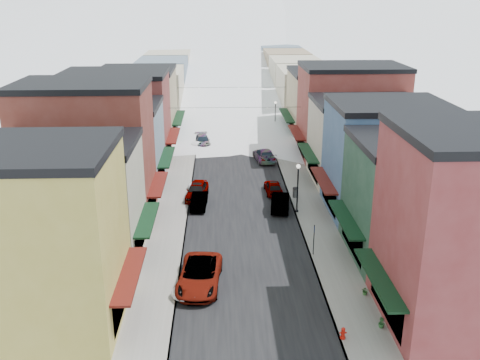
{
  "coord_description": "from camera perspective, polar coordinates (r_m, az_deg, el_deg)",
  "views": [
    {
      "loc": [
        -1.98,
        -25.32,
        19.54
      ],
      "look_at": [
        0.0,
        24.6,
        2.06
      ],
      "focal_mm": 40.0,
      "sensor_mm": 36.0,
      "label": 1
    }
  ],
  "objects": [
    {
      "name": "overhead_cables",
      "position": [
        74.06,
        -0.71,
        8.9
      ],
      "size": [
        16.4,
        15.04,
        0.04
      ],
      "color": "black",
      "rests_on": "ground"
    },
    {
      "name": "planter_far",
      "position": [
        34.95,
        14.86,
        -14.5
      ],
      "size": [
        0.51,
        0.51,
        0.67
      ],
      "primitive_type": "imported",
      "rotation": [
        0.0,
        0.0,
        0.5
      ],
      "color": "#2E652F",
      "rests_on": "sidewalk_right"
    },
    {
      "name": "streetlamp_near",
      "position": [
        49.57,
        6.19,
        -0.22
      ],
      "size": [
        0.39,
        0.39,
        4.66
      ],
      "color": "black",
      "rests_on": "sidewalk_right"
    },
    {
      "name": "snow_pile_near",
      "position": [
        37.07,
        -5.63,
        -11.83
      ],
      "size": [
        2.2,
        2.55,
        0.93
      ],
      "color": "white",
      "rests_on": "ground"
    },
    {
      "name": "distant_blocks",
      "position": [
        109.45,
        -1.23,
        11.11
      ],
      "size": [
        34.0,
        55.0,
        8.0
      ],
      "color": "gray",
      "rests_on": "ground"
    },
    {
      "name": "bldg_r_brick_far",
      "position": [
        67.74,
        11.68,
        7.14
      ],
      "size": [
        13.3,
        9.2,
        11.5
      ],
      "color": "maroon",
      "rests_on": "ground"
    },
    {
      "name": "snow_pile_mid",
      "position": [
        56.27,
        -4.48,
        -0.62
      ],
      "size": [
        2.17,
        2.53,
        0.92
      ],
      "color": "white",
      "rests_on": "ground"
    },
    {
      "name": "car_dark_hatch",
      "position": [
        51.57,
        -4.39,
        -2.24
      ],
      "size": [
        1.64,
        4.15,
        1.34
      ],
      "primitive_type": "imported",
      "rotation": [
        0.0,
        0.0,
        -0.05
      ],
      "color": "black",
      "rests_on": "ground"
    },
    {
      "name": "bldg_l_brick_near",
      "position": [
        49.12,
        -16.0,
        2.83
      ],
      "size": [
        12.3,
        8.2,
        12.5
      ],
      "color": "maroon",
      "rests_on": "ground"
    },
    {
      "name": "bldg_r_tan",
      "position": [
        77.28,
        9.18,
        8.01
      ],
      "size": [
        11.3,
        11.2,
        9.5
      ],
      "color": "tan",
      "rests_on": "ground"
    },
    {
      "name": "trash_can",
      "position": [
        53.93,
        5.93,
        -1.32
      ],
      "size": [
        0.59,
        0.59,
        1.0
      ],
      "color": "slate",
      "rests_on": "sidewalk_right"
    },
    {
      "name": "car_silver_wagon",
      "position": [
        72.64,
        -4.03,
        4.2
      ],
      "size": [
        2.47,
        5.04,
        1.41
      ],
      "primitive_type": "imported",
      "rotation": [
        0.0,
        0.0,
        0.1
      ],
      "color": "gray",
      "rests_on": "ground"
    },
    {
      "name": "planter_near",
      "position": [
        38.02,
        13.23,
        -11.45
      ],
      "size": [
        0.64,
        0.59,
        0.58
      ],
      "primitive_type": "imported",
      "rotation": [
        0.0,
        0.0,
        -0.34
      ],
      "color": "#387032",
      "rests_on": "sidewalk_right"
    },
    {
      "name": "curb_right",
      "position": [
        87.79,
        2.39,
        6.45
      ],
      "size": [
        0.1,
        160.0,
        0.15
      ],
      "primitive_type": "cube",
      "color": "slate",
      "rests_on": "ground"
    },
    {
      "name": "car_silver_sedan",
      "position": [
        53.86,
        -4.6,
        -1.12
      ],
      "size": [
        2.51,
        5.01,
        1.64
      ],
      "primitive_type": "imported",
      "rotation": [
        0.0,
        0.0,
        -0.12
      ],
      "color": "#93959B",
      "rests_on": "ground"
    },
    {
      "name": "bldg_l_tan",
      "position": [
        75.58,
        -10.86,
        7.85
      ],
      "size": [
        11.3,
        11.2,
        10.0
      ],
      "color": "#9D8B67",
      "rests_on": "ground"
    },
    {
      "name": "fire_hydrant",
      "position": [
        33.51,
        10.93,
        -15.76
      ],
      "size": [
        0.43,
        0.33,
        0.74
      ],
      "color": "red",
      "rests_on": "sidewalk_right"
    },
    {
      "name": "road",
      "position": [
        87.55,
        -0.92,
        6.38
      ],
      "size": [
        10.0,
        160.0,
        0.01
      ],
      "primitive_type": "cube",
      "color": "black",
      "rests_on": "ground"
    },
    {
      "name": "car_green_sedan",
      "position": [
        51.16,
        4.33,
        -2.29
      ],
      "size": [
        2.28,
        4.92,
        1.56
      ],
      "primitive_type": "imported",
      "rotation": [
        0.0,
        0.0,
        3.01
      ],
      "color": "black",
      "rests_on": "ground"
    },
    {
      "name": "ground",
      "position": [
        32.04,
        1.83,
        -18.3
      ],
      "size": [
        600.0,
        600.0,
        0.0
      ],
      "primitive_type": "plane",
      "color": "gray",
      "rests_on": "ground"
    },
    {
      "name": "streetlamp_far",
      "position": [
        79.35,
        3.79,
        7.2
      ],
      "size": [
        0.37,
        0.37,
        4.51
      ],
      "color": "black",
      "rests_on": "sidewalk_right"
    },
    {
      "name": "mountain_ridge",
      "position": [
        303.05,
        -5.87,
        18.2
      ],
      "size": [
        670.0,
        340.0,
        34.0
      ],
      "color": "silver",
      "rests_on": "ground"
    },
    {
      "name": "sidewalk_left",
      "position": [
        87.64,
        -5.27,
        6.36
      ],
      "size": [
        3.2,
        160.0,
        0.15
      ],
      "primitive_type": "cube",
      "color": "gray",
      "rests_on": "ground"
    },
    {
      "name": "bldg_l_grayblue",
      "position": [
        57.47,
        -13.46,
        3.58
      ],
      "size": [
        11.3,
        9.2,
        9.0
      ],
      "color": "gray",
      "rests_on": "ground"
    },
    {
      "name": "bldg_r_blue",
      "position": [
        50.79,
        15.22,
        2.26
      ],
      "size": [
        11.3,
        9.2,
        10.5
      ],
      "color": "#3A5983",
      "rests_on": "ground"
    },
    {
      "name": "car_lane_white",
      "position": [
        102.7,
        -0.36,
        8.73
      ],
      "size": [
        2.5,
        5.35,
        1.48
      ],
      "primitive_type": "imported",
      "rotation": [
        0.0,
        0.0,
        3.13
      ],
      "color": "#BBBBBD",
      "rests_on": "ground"
    },
    {
      "name": "bldg_r_green",
      "position": [
        42.91,
        18.6,
        -1.93
      ],
      "size": [
        11.3,
        9.2,
        9.5
      ],
      "color": "#1E402E",
      "rests_on": "ground"
    },
    {
      "name": "car_white_suv",
      "position": [
        38.2,
        -4.33,
        -10.06
      ],
      "size": [
        3.35,
        6.38,
        1.71
      ],
      "primitive_type": "imported",
      "rotation": [
        0.0,
        0.0,
        -0.09
      ],
      "color": "white",
      "rests_on": "ground"
    },
    {
      "name": "bldg_l_cream",
      "position": [
        42.13,
        -17.56,
        -2.21
      ],
      "size": [
        11.3,
        8.2,
        9.5
      ],
      "color": "#BAB395",
      "rests_on": "ground"
    },
    {
      "name": "car_lane_silver",
      "position": [
        81.06,
        -1.44,
        5.82
      ],
      "size": [
        1.78,
        4.1,
        1.38
      ],
      "primitive_type": "imported",
      "rotation": [
        0.0,
        0.0,
        -0.04
      ],
      "color": "gray",
      "rests_on": "ground"
    },
    {
      "name": "bldg_l_brick_far",
      "position": [
        66.0,
        -12.97,
        6.51
      ],
      "size": [
        13.3,
        9.2,
        11.0
      ],
      "color": "maroon",
      "rests_on": "ground"
    },
    {
      "name": "car_black_sedan",
      "position": [
        65.86,
        2.6,
        2.7
      ],
      "size": [
        2.84,
        5.52,
        1.53
      ],
      "primitive_type": "imported",
      "rotation": [
        0.0,
        0.0,
        3.28
      ],
      "color": "black",
      "rests_on": "ground"
    },
    {
      "name": "sidewalk_right",
      "position": [
        87.93,
        3.41,
        6.46
      ],
      "size": [
        3.2,
        160.0,
        0.15
      ],
      "primitive_type": "cube",
      "color": "gray",
      "rests_on": "ground"
    },
    {
      "name": "bldg_r_cream",
      "position": [
        59.43,
        13.13,
        4.12
      ],
      "size": [
        12.3,
        9.2,
        9.0
      ],
      "color": "beige",
      "rests_on": "ground"
    },
    {
      "name": "curb_left",
      "position": [
        87.57,
        -4.25,
        6.38
      ],
      "size": [
        0.1,
        160.0,
        0.15
      ],
      "primitive_type": "cube",
      "color": "slate",
      "rests_on": "ground"
    },
    {
      "name": "car_gray_suv",
      "position": [
        55.13,
        3.57,
        -0.75
      ],
      "size": [
        1.81,
        4.14,
        1.39
      ],
      "primitive_type": "imported",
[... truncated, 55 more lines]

